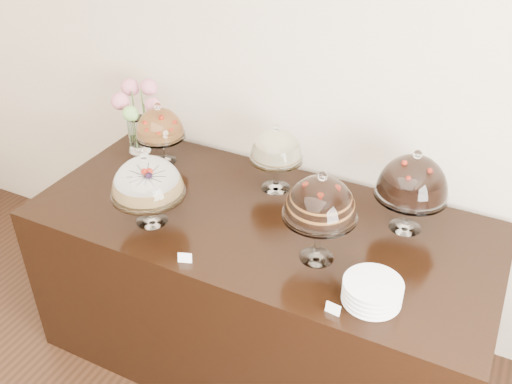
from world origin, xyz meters
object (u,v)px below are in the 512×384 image
at_px(plate_stack, 372,292).
at_px(cake_stand_choco_layer, 321,201).
at_px(cake_stand_sugar_sponge, 147,180).
at_px(cake_stand_dark_choco, 413,180).
at_px(flower_vase, 136,112).
at_px(cake_stand_fruit_tart, 160,126).
at_px(cake_stand_cheesecake, 277,148).
at_px(display_counter, 260,289).

bearing_deg(plate_stack, cake_stand_choco_layer, 152.07).
xyz_separation_m(cake_stand_sugar_sponge, cake_stand_dark_choco, (1.08, 0.48, 0.03)).
height_order(flower_vase, plate_stack, flower_vase).
distance_m(cake_stand_sugar_sponge, cake_stand_choco_layer, 0.80).
distance_m(cake_stand_choco_layer, cake_stand_fruit_tart, 1.14).
height_order(cake_stand_cheesecake, cake_stand_fruit_tart, cake_stand_cheesecake).
distance_m(cake_stand_cheesecake, cake_stand_dark_choco, 0.68).
relative_size(cake_stand_choco_layer, cake_stand_dark_choco, 1.06).
distance_m(cake_stand_fruit_tart, flower_vase, 0.20).
bearing_deg(cake_stand_choco_layer, plate_stack, -27.93).
height_order(cake_stand_sugar_sponge, cake_stand_choco_layer, cake_stand_choco_layer).
height_order(cake_stand_choco_layer, cake_stand_dark_choco, cake_stand_choco_layer).
relative_size(cake_stand_choco_layer, cake_stand_cheesecake, 1.20).
distance_m(cake_stand_sugar_sponge, flower_vase, 0.72).
relative_size(cake_stand_choco_layer, cake_stand_fruit_tart, 1.23).
distance_m(cake_stand_choco_layer, plate_stack, 0.41).
relative_size(cake_stand_cheesecake, cake_stand_fruit_tart, 1.03).
relative_size(cake_stand_sugar_sponge, plate_stack, 1.62).
relative_size(cake_stand_sugar_sponge, cake_stand_dark_choco, 0.90).
relative_size(cake_stand_sugar_sponge, cake_stand_cheesecake, 1.02).
xyz_separation_m(display_counter, cake_stand_fruit_tart, (-0.72, 0.25, 0.67)).
relative_size(display_counter, cake_stand_choco_layer, 5.11).
bearing_deg(cake_stand_dark_choco, cake_stand_cheesecake, 176.52).
relative_size(display_counter, plate_stack, 9.73).
xyz_separation_m(display_counter, plate_stack, (0.63, -0.30, 0.50)).
distance_m(cake_stand_cheesecake, cake_stand_fruit_tart, 0.67).
bearing_deg(cake_stand_fruit_tart, cake_stand_cheesecake, 2.88).
xyz_separation_m(display_counter, cake_stand_cheesecake, (-0.05, 0.28, 0.68)).
xyz_separation_m(cake_stand_sugar_sponge, flower_vase, (-0.46, 0.55, 0.01)).
bearing_deg(plate_stack, flower_vase, 158.63).
xyz_separation_m(display_counter, cake_stand_choco_layer, (0.34, -0.15, 0.74)).
distance_m(cake_stand_dark_choco, flower_vase, 1.54).
height_order(cake_stand_dark_choco, flower_vase, cake_stand_dark_choco).
distance_m(display_counter, cake_stand_dark_choco, 0.98).
xyz_separation_m(cake_stand_dark_choco, flower_vase, (-1.54, 0.06, -0.02)).
bearing_deg(cake_stand_cheesecake, display_counter, -79.34).
bearing_deg(display_counter, cake_stand_fruit_tart, 161.15).
xyz_separation_m(cake_stand_choco_layer, cake_stand_cheesecake, (-0.39, 0.43, -0.06)).
xyz_separation_m(cake_stand_choco_layer, plate_stack, (0.29, -0.15, -0.24)).
bearing_deg(cake_stand_cheesecake, cake_stand_sugar_sponge, -127.14).
bearing_deg(plate_stack, cake_stand_dark_choco, 90.31).
height_order(cake_stand_choco_layer, cake_stand_fruit_tart, cake_stand_choco_layer).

